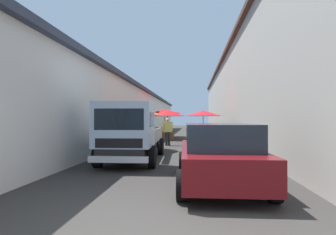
% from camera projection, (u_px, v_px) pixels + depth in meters
% --- Properties ---
extents(ground, '(90.00, 90.00, 0.00)m').
position_uv_depth(ground, '(183.00, 143.00, 16.71)').
color(ground, '#33302D').
extents(building_left_whitewash, '(49.80, 7.50, 4.04)m').
position_uv_depth(building_left_whitewash, '(97.00, 113.00, 19.64)').
color(building_left_whitewash, silver).
rests_on(building_left_whitewash, ground).
extents(building_right_concrete, '(49.80, 7.50, 6.80)m').
position_uv_depth(building_right_concrete, '(278.00, 93.00, 18.29)').
color(building_right_concrete, '#A39E93').
rests_on(building_right_concrete, ground).
extents(fruit_stall_far_right, '(2.70, 2.70, 2.34)m').
position_uv_depth(fruit_stall_far_right, '(168.00, 116.00, 19.42)').
color(fruit_stall_far_right, '#9E9EA3').
rests_on(fruit_stall_far_right, ground).
extents(fruit_stall_near_left, '(2.48, 2.48, 2.21)m').
position_uv_depth(fruit_stall_near_left, '(203.00, 117.00, 16.89)').
color(fruit_stall_near_left, '#9E9EA3').
rests_on(fruit_stall_near_left, ground).
extents(fruit_stall_mid_lane, '(2.76, 2.76, 2.46)m').
position_uv_depth(fruit_stall_mid_lane, '(165.00, 115.00, 22.08)').
color(fruit_stall_mid_lane, '#9E9EA3').
rests_on(fruit_stall_mid_lane, ground).
extents(fruit_stall_near_right, '(2.46, 2.46, 2.21)m').
position_uv_depth(fruit_stall_near_right, '(139.00, 117.00, 12.63)').
color(fruit_stall_near_right, '#9E9EA3').
rests_on(fruit_stall_near_right, ground).
extents(hatchback_car, '(3.97, 2.04, 1.45)m').
position_uv_depth(hatchback_car, '(218.00, 153.00, 6.06)').
color(hatchback_car, '#600F14').
rests_on(hatchback_car, ground).
extents(delivery_truck, '(4.98, 2.12, 2.08)m').
position_uv_depth(delivery_truck, '(129.00, 134.00, 8.77)').
color(delivery_truck, black).
rests_on(delivery_truck, ground).
extents(vendor_by_crates, '(0.38, 0.59, 1.61)m').
position_uv_depth(vendor_by_crates, '(168.00, 130.00, 14.93)').
color(vendor_by_crates, '#232328').
rests_on(vendor_by_crates, ground).
extents(vendor_in_shade, '(0.28, 0.66, 1.69)m').
position_uv_depth(vendor_in_shade, '(142.00, 128.00, 15.62)').
color(vendor_in_shade, '#232328').
rests_on(vendor_in_shade, ground).
extents(parked_scooter, '(1.65, 0.64, 1.14)m').
position_uv_depth(parked_scooter, '(219.00, 135.00, 17.53)').
color(parked_scooter, black).
rests_on(parked_scooter, ground).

